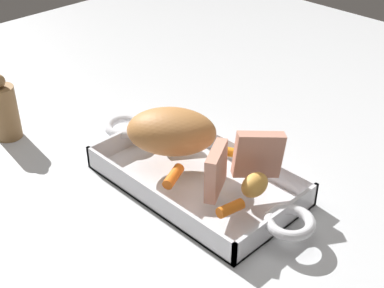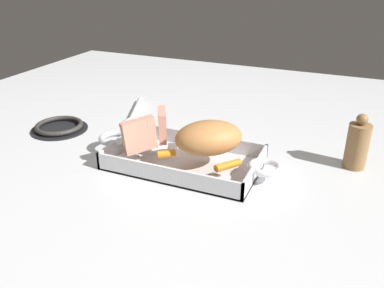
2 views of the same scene
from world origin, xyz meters
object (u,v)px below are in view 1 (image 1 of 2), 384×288
Objects in this scene: roast_slice_thin at (216,171)px; baby_carrot_center_left at (227,151)px; potato_near_roast at (255,185)px; baby_carrot_southwest at (169,122)px; roast_slice_thick at (258,155)px; roasting_dish at (197,178)px; pork_roast at (171,131)px; baby_carrot_long at (173,176)px; baby_carrot_northeast at (231,208)px; pepper_mill at (4,111)px.

baby_carrot_center_left is at bearing -57.67° from roast_slice_thin.
baby_carrot_southwest is at bearing -10.85° from potato_near_roast.
baby_carrot_center_left is at bearing -4.76° from roast_slice_thick.
roast_slice_thick is (-0.09, -0.05, 0.07)m from roasting_dish.
baby_carrot_center_left is at bearing -178.67° from baby_carrot_southwest.
pork_roast is 0.10m from baby_carrot_long.
baby_carrot_center_left is 0.61× the size of baby_carrot_southwest.
baby_carrot_long is at bearing 96.61° from roasting_dish.
baby_carrot_northeast is 0.33× the size of pepper_mill.
baby_carrot_northeast is at bearing 156.98° from baby_carrot_southwest.
pepper_mill is at bearing 23.38° from roast_slice_thick.
roasting_dish is 0.10m from roast_slice_thin.
roast_slice_thin is 0.47m from pepper_mill.
roasting_dish is at bearing -179.76° from pork_roast.
baby_carrot_center_left and baby_carrot_northeast have the same top height.
roast_slice_thin is 0.22m from baby_carrot_southwest.
baby_carrot_northeast is 0.52m from pepper_mill.
potato_near_roast is at bearing -162.56° from pepper_mill.
baby_carrot_long is at bearing 29.49° from potato_near_roast.
potato_near_roast is 0.38× the size of pepper_mill.
baby_carrot_long and baby_carrot_southwest have the same top height.
pepper_mill is (0.39, 0.09, 0.01)m from baby_carrot_long.
baby_carrot_northeast is at bearing 156.59° from roasting_dish.
pepper_mill is (0.46, 0.12, -0.02)m from roast_slice_thin.
roasting_dish is 0.13m from potato_near_roast.
roasting_dish is 3.49× the size of pepper_mill.
roast_slice_thin is at bearing -24.73° from baby_carrot_northeast.
baby_carrot_southwest is (0.26, -0.11, -0.00)m from baby_carrot_northeast.
roast_slice_thin is at bearing 76.88° from roast_slice_thick.
roast_slice_thin is 1.15× the size of baby_carrot_southwest.
roasting_dish is 9.28× the size of baby_carrot_long.
roast_slice_thin is 1.46× the size of potato_near_roast.
roast_slice_thin reaches higher than baby_carrot_northeast.
baby_carrot_southwest is 0.33m from pepper_mill.
roasting_dish is 0.15m from baby_carrot_northeast.
potato_near_roast is (-0.05, -0.04, -0.02)m from roast_slice_thin.
baby_carrot_northeast is 0.86× the size of potato_near_roast.
pork_roast is 0.16m from roast_slice_thick.
baby_carrot_southwest is at bearing -40.14° from baby_carrot_long.
baby_carrot_northeast is (-0.04, 0.11, -0.03)m from roast_slice_thick.
pork_roast is at bearing 1.69° from potato_near_roast.
roast_slice_thin is 0.08m from roast_slice_thick.
baby_carrot_southwest is at bearing 1.33° from baby_carrot_center_left.
baby_carrot_long is 0.12m from baby_carrot_center_left.
baby_carrot_long is 0.99× the size of potato_near_roast.
potato_near_roast is (-0.19, -0.01, -0.02)m from pork_roast.
roasting_dish is 11.74× the size of baby_carrot_center_left.
roast_slice_thin reaches higher than potato_near_roast.
baby_carrot_northeast is (-0.12, -0.01, -0.00)m from baby_carrot_long.
roasting_dish is at bearing 72.73° from baby_carrot_center_left.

